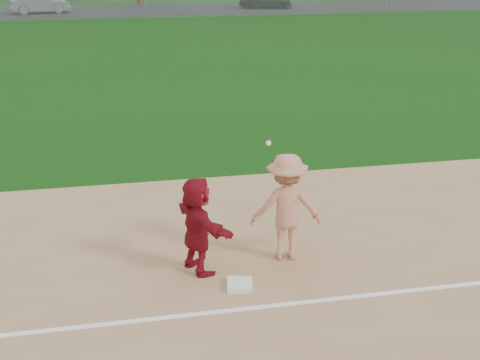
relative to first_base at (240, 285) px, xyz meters
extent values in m
plane|color=#0F3A0B|center=(0.32, 0.14, -0.07)|extent=(160.00, 160.00, 0.00)
cube|color=white|center=(0.32, -0.66, -0.04)|extent=(60.00, 0.10, 0.01)
cube|color=black|center=(0.32, 46.14, -0.06)|extent=(120.00, 10.00, 0.01)
cube|color=white|center=(0.00, 0.00, 0.00)|extent=(0.49, 0.49, 0.09)
imported|color=maroon|center=(-0.60, 0.70, 0.83)|extent=(1.10, 1.70, 1.75)
imported|color=slate|center=(-8.09, 45.28, 0.72)|extent=(4.94, 2.67, 1.54)
imported|color=black|center=(11.24, 45.97, 0.63)|extent=(5.07, 3.00, 1.38)
imported|color=#A7A7AA|center=(1.02, 0.89, 0.95)|extent=(1.36, 0.87, 1.99)
sphere|color=white|center=(0.59, 0.55, 2.28)|extent=(0.09, 0.09, 0.09)
plane|color=#999EA0|center=(0.32, 40.14, 0.93)|extent=(110.00, 0.00, 110.00)
cylinder|color=gray|center=(0.32, 40.14, 0.93)|extent=(0.08, 0.08, 2.00)
cylinder|color=gray|center=(20.32, 40.14, 0.93)|extent=(0.08, 0.08, 2.00)
camera|label=1|loc=(-1.67, -8.59, 5.33)|focal=45.00mm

